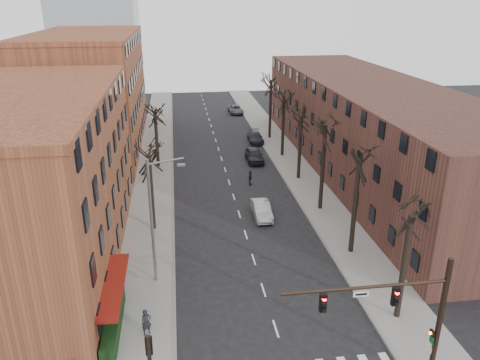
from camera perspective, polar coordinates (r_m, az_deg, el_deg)
name	(u,v)px	position (r m, az deg, el deg)	size (l,w,h in m)	color
sidewalk_left	(155,164)	(56.36, -10.28, 1.98)	(4.00, 90.00, 0.15)	gray
sidewalk_right	(287,158)	(57.83, 5.76, 2.72)	(4.00, 90.00, 0.15)	gray
building_left_near	(30,182)	(37.06, -24.26, -0.20)	(12.00, 26.00, 12.00)	brown
building_left_far	(91,93)	(64.17, -17.71, 10.09)	(12.00, 28.00, 14.00)	brown
building_right	(369,127)	(54.38, 15.46, 6.27)	(12.00, 50.00, 10.00)	#522F26
awning_left	(118,321)	(30.70, -14.65, -16.32)	(1.20, 7.00, 0.15)	maroon
hedge	(113,323)	(29.54, -15.17, -16.49)	(0.80, 6.00, 1.00)	black
tree_right_a	(396,317)	(31.58, 18.52, -15.61)	(5.20, 5.20, 10.00)	black
tree_right_b	(350,252)	(37.64, 13.30, -8.58)	(5.20, 5.20, 10.80)	black
tree_right_c	(320,209)	(44.32, 9.71, -3.54)	(5.20, 5.20, 11.60)	black
tree_right_d	(298,179)	(51.38, 7.11, 0.15)	(5.20, 5.20, 10.00)	black
tree_right_e	(282,156)	(58.69, 5.15, 2.95)	(5.20, 5.20, 10.80)	black
tree_right_f	(270,138)	(66.15, 3.62, 5.11)	(5.20, 5.20, 11.60)	black
tree_left_a	(154,229)	(40.70, -10.42, -5.95)	(5.20, 5.20, 9.50)	black
tree_left_b	(159,167)	(55.42, -9.90, 1.59)	(5.20, 5.20, 9.50)	black
signal_mast_arm	(412,312)	(24.64, 20.20, -14.82)	(8.14, 0.30, 7.20)	black
streetlight	(154,216)	(31.29, -10.44, -4.40)	(2.45, 0.22, 9.03)	slate
silver_sedan	(262,210)	(42.01, 2.66, -3.65)	(1.46, 4.18, 1.38)	#ABADB2
parked_car_near	(254,155)	(56.26, 1.74, 3.06)	(1.88, 4.67, 1.59)	black
parked_car_mid	(255,137)	(64.03, 1.89, 5.22)	(1.88, 4.61, 1.34)	black
parked_car_far	(236,109)	(80.73, -0.54, 8.61)	(2.20, 4.78, 1.33)	#515358
pedestrian_a	(146,322)	(28.66, -11.34, -16.64)	(0.60, 0.39, 1.63)	black
pedestrian_crossing	(250,178)	(49.01, 1.24, 0.25)	(0.93, 0.39, 1.59)	black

